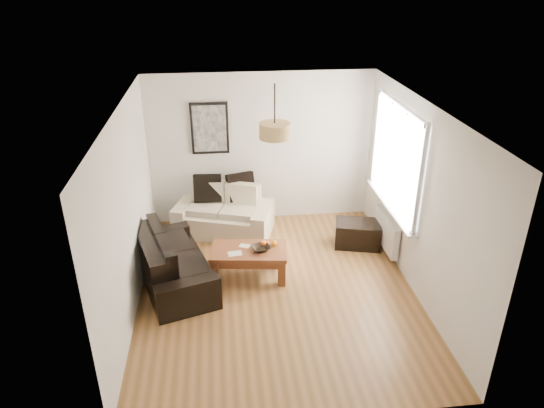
{
  "coord_description": "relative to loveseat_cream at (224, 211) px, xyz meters",
  "views": [
    {
      "loc": [
        -0.71,
        -5.72,
        4.13
      ],
      "look_at": [
        0.0,
        0.6,
        1.05
      ],
      "focal_mm": 32.73,
      "sensor_mm": 36.0,
      "label": 1
    }
  ],
  "objects": [
    {
      "name": "floor",
      "position": [
        0.69,
        -1.78,
        -0.39
      ],
      "size": [
        4.5,
        4.5,
        0.0
      ],
      "primitive_type": "plane",
      "color": "brown",
      "rests_on": "ground"
    },
    {
      "name": "orange_c",
      "position": [
        0.55,
        -1.31,
        0.09
      ],
      "size": [
        0.1,
        0.1,
        0.08
      ],
      "primitive_type": "sphere",
      "rotation": [
        0.0,
        0.0,
        0.17
      ],
      "color": "#FF5B15",
      "rests_on": "fruit_bowl"
    },
    {
      "name": "radiator",
      "position": [
        2.51,
        -0.98,
        -0.01
      ],
      "size": [
        0.1,
        0.9,
        0.52
      ],
      "primitive_type": "cube",
      "color": "white",
      "rests_on": "wall_right"
    },
    {
      "name": "cushion_left",
      "position": [
        -0.25,
        0.19,
        0.34
      ],
      "size": [
        0.47,
        0.17,
        0.47
      ],
      "primitive_type": "cube",
      "rotation": [
        0.0,
        0.0,
        -0.05
      ],
      "color": "black",
      "rests_on": "loveseat_cream"
    },
    {
      "name": "coffee_table",
      "position": [
        0.33,
        -1.39,
        -0.17
      ],
      "size": [
        1.16,
        0.73,
        0.45
      ],
      "primitive_type": null,
      "rotation": [
        0.0,
        0.0,
        -0.13
      ],
      "color": "brown",
      "rests_on": "floor"
    },
    {
      "name": "pendant_shade",
      "position": [
        0.69,
        -1.48,
        1.84
      ],
      "size": [
        0.4,
        0.4,
        0.2
      ],
      "primitive_type": "cylinder",
      "color": "tan",
      "rests_on": "ceiling"
    },
    {
      "name": "cushion_right",
      "position": [
        0.31,
        0.19,
        0.34
      ],
      "size": [
        0.49,
        0.28,
        0.46
      ],
      "primitive_type": "cube",
      "rotation": [
        0.0,
        0.0,
        0.31
      ],
      "color": "black",
      "rests_on": "loveseat_cream"
    },
    {
      "name": "sofa_leather",
      "position": [
        -0.74,
        -1.44,
        -0.02
      ],
      "size": [
        1.33,
        1.92,
        0.75
      ],
      "primitive_type": null,
      "rotation": [
        0.0,
        0.0,
        1.87
      ],
      "color": "black",
      "rests_on": "floor"
    },
    {
      "name": "poster",
      "position": [
        -0.16,
        0.44,
        1.31
      ],
      "size": [
        0.62,
        0.04,
        0.87
      ],
      "primitive_type": null,
      "color": "black",
      "rests_on": "wall_back"
    },
    {
      "name": "loveseat_cream",
      "position": [
        0.0,
        0.0,
        0.0
      ],
      "size": [
        1.77,
        1.31,
        0.79
      ],
      "primitive_type": null,
      "rotation": [
        0.0,
        0.0,
        -0.31
      ],
      "color": "#BAAF96",
      "rests_on": "floor"
    },
    {
      "name": "wall_back",
      "position": [
        0.69,
        0.47,
        0.91
      ],
      "size": [
        3.8,
        0.04,
        2.6
      ],
      "primitive_type": null,
      "color": "silver",
      "rests_on": "floor"
    },
    {
      "name": "papers",
      "position": [
        0.12,
        -1.49,
        0.05
      ],
      "size": [
        0.21,
        0.16,
        0.01
      ],
      "primitive_type": "cube",
      "rotation": [
        0.0,
        0.0,
        0.12
      ],
      "color": "silver",
      "rests_on": "coffee_table"
    },
    {
      "name": "wall_right",
      "position": [
        2.59,
        -1.78,
        0.91
      ],
      "size": [
        0.04,
        4.5,
        2.6
      ],
      "primitive_type": null,
      "color": "silver",
      "rests_on": "floor"
    },
    {
      "name": "ceiling",
      "position": [
        0.69,
        -1.78,
        2.21
      ],
      "size": [
        3.8,
        4.5,
        0.0
      ],
      "primitive_type": null,
      "color": "white",
      "rests_on": "floor"
    },
    {
      "name": "orange_a",
      "position": [
        0.61,
        -1.31,
        0.09
      ],
      "size": [
        0.07,
        0.07,
        0.06
      ],
      "primitive_type": "sphere",
      "rotation": [
        0.0,
        0.0,
        0.25
      ],
      "color": "#FD5B15",
      "rests_on": "fruit_bowl"
    },
    {
      "name": "wall_left",
      "position": [
        -1.21,
        -1.78,
        0.91
      ],
      "size": [
        0.04,
        4.5,
        2.6
      ],
      "primitive_type": null,
      "color": "silver",
      "rests_on": "floor"
    },
    {
      "name": "orange_b",
      "position": [
        0.7,
        -1.32,
        0.09
      ],
      "size": [
        0.11,
        0.11,
        0.09
      ],
      "primitive_type": "sphere",
      "rotation": [
        0.0,
        0.0,
        -0.28
      ],
      "color": "orange",
      "rests_on": "fruit_bowl"
    },
    {
      "name": "window_bay",
      "position": [
        2.55,
        -0.98,
        1.21
      ],
      "size": [
        0.14,
        1.9,
        1.6
      ],
      "primitive_type": null,
      "color": "white",
      "rests_on": "wall_right"
    },
    {
      "name": "wall_front",
      "position": [
        0.69,
        -4.03,
        0.91
      ],
      "size": [
        3.8,
        0.04,
        2.6
      ],
      "primitive_type": null,
      "color": "silver",
      "rests_on": "floor"
    },
    {
      "name": "fruit_bowl",
      "position": [
        0.5,
        -1.43,
        0.08
      ],
      "size": [
        0.32,
        0.32,
        0.06
      ],
      "primitive_type": "imported",
      "rotation": [
        0.0,
        0.0,
        0.3
      ],
      "color": "black",
      "rests_on": "coffee_table"
    },
    {
      "name": "ottoman",
      "position": [
        2.14,
        -0.7,
        -0.19
      ],
      "size": [
        0.8,
        0.62,
        0.41
      ],
      "primitive_type": "cube",
      "rotation": [
        0.0,
        0.0,
        -0.24
      ],
      "color": "black",
      "rests_on": "floor"
    }
  ]
}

